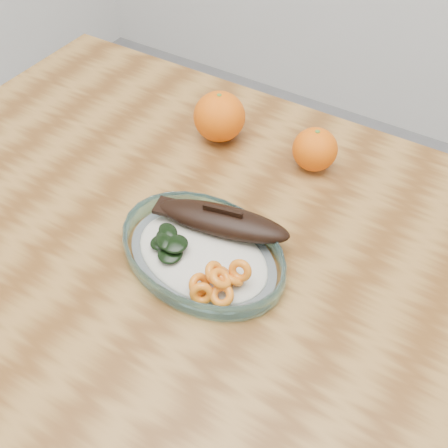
% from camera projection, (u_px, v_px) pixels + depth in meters
% --- Properties ---
extents(dining_table, '(1.20, 0.80, 0.75)m').
position_uv_depth(dining_table, '(215.00, 288.00, 0.90)').
color(dining_table, brown).
rests_on(dining_table, ground).
extents(plated_meal, '(0.54, 0.54, 0.08)m').
position_uv_depth(plated_meal, '(203.00, 250.00, 0.80)').
color(plated_meal, white).
rests_on(plated_meal, dining_table).
extents(orange_left, '(0.09, 0.09, 0.09)m').
position_uv_depth(orange_left, '(219.00, 117.00, 0.98)').
color(orange_left, '#ED5804').
rests_on(orange_left, dining_table).
extents(orange_right, '(0.08, 0.08, 0.08)m').
position_uv_depth(orange_right, '(315.00, 149.00, 0.93)').
color(orange_right, '#ED5804').
rests_on(orange_right, dining_table).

